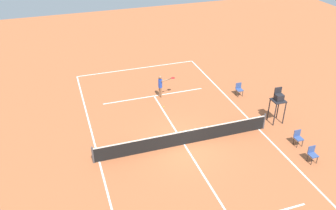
# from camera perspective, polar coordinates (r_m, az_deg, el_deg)

# --- Properties ---
(ground_plane) EXTENTS (60.00, 60.00, 0.00)m
(ground_plane) POSITION_cam_1_polar(r_m,az_deg,el_deg) (21.25, 2.61, -6.29)
(ground_plane) COLOR #B76038
(court_lines) EXTENTS (10.14, 22.83, 0.01)m
(court_lines) POSITION_cam_1_polar(r_m,az_deg,el_deg) (21.25, 2.61, -6.28)
(court_lines) COLOR white
(court_lines) RESTS_ON ground
(tennis_net) EXTENTS (10.74, 0.10, 1.07)m
(tennis_net) POSITION_cam_1_polar(r_m,az_deg,el_deg) (20.96, 2.64, -5.20)
(tennis_net) COLOR #4C4C51
(tennis_net) RESTS_ON ground
(player_serving) EXTENTS (1.32, 0.49, 1.71)m
(player_serving) POSITION_cam_1_polar(r_m,az_deg,el_deg) (25.64, -1.14, 3.30)
(player_serving) COLOR #9E704C
(player_serving) RESTS_ON ground
(tennis_ball) EXTENTS (0.07, 0.07, 0.07)m
(tennis_ball) POSITION_cam_1_polar(r_m,az_deg,el_deg) (24.83, -0.68, -0.26)
(tennis_ball) COLOR #CCE033
(tennis_ball) RESTS_ON ground
(umpire_chair) EXTENTS (0.80, 0.80, 2.41)m
(umpire_chair) POSITION_cam_1_polar(r_m,az_deg,el_deg) (23.50, 17.17, 0.77)
(umpire_chair) COLOR #232328
(umpire_chair) RESTS_ON ground
(courtside_chair_near) EXTENTS (0.44, 0.46, 0.95)m
(courtside_chair_near) POSITION_cam_1_polar(r_m,az_deg,el_deg) (22.24, 20.03, -4.84)
(courtside_chair_near) COLOR #262626
(courtside_chair_near) RESTS_ON ground
(courtside_chair_mid) EXTENTS (0.44, 0.46, 0.95)m
(courtside_chair_mid) POSITION_cam_1_polar(r_m,az_deg,el_deg) (26.59, 11.28, 2.55)
(courtside_chair_mid) COLOR #262626
(courtside_chair_mid) RESTS_ON ground
(courtside_chair_far) EXTENTS (0.44, 0.46, 0.95)m
(courtside_chair_far) POSITION_cam_1_polar(r_m,az_deg,el_deg) (21.19, 22.04, -7.20)
(courtside_chair_far) COLOR #262626
(courtside_chair_far) RESTS_ON ground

